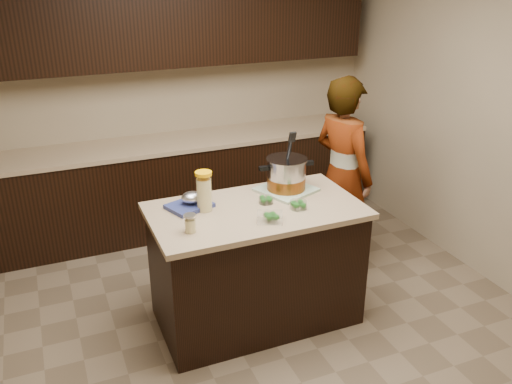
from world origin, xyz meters
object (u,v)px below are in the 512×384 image
island (256,264)px  stock_pot (286,176)px  lemonade_pitcher (204,193)px  person (342,175)px

island → stock_pot: stock_pot is taller
stock_pot → lemonade_pitcher: size_ratio=1.54×
stock_pot → person: 0.75m
lemonade_pitcher → person: 1.38m
lemonade_pitcher → person: (1.31, 0.38, -0.20)m
lemonade_pitcher → stock_pot: bearing=7.6°
lemonade_pitcher → person: size_ratio=0.17×
island → stock_pot: 0.68m
island → lemonade_pitcher: (-0.33, 0.10, 0.58)m
stock_pot → lemonade_pitcher: bearing=-168.3°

